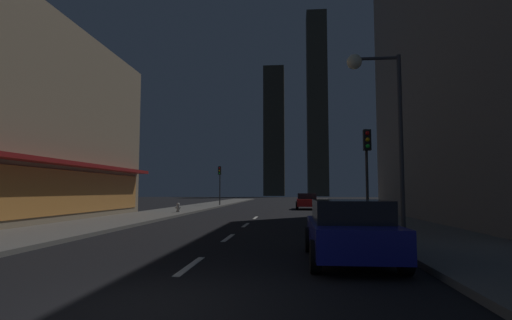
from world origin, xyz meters
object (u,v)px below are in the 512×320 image
(car_parked_far, at_px, (307,201))
(traffic_light_far_left, at_px, (220,177))
(traffic_light_near_right, at_px, (367,155))
(street_lamp_right, at_px, (377,98))
(car_parked_near, at_px, (350,230))
(fire_hydrant_far_left, at_px, (178,208))

(car_parked_far, xyz_separation_m, traffic_light_far_left, (-9.10, 5.64, 2.45))
(traffic_light_near_right, relative_size, street_lamp_right, 0.64)
(car_parked_near, relative_size, street_lamp_right, 0.64)
(traffic_light_near_right, bearing_deg, street_lamp_right, -92.55)
(car_parked_far, relative_size, fire_hydrant_far_left, 6.48)
(traffic_light_near_right, xyz_separation_m, street_lamp_right, (-0.12, -2.70, 1.87))
(street_lamp_right, bearing_deg, traffic_light_far_left, 111.80)
(car_parked_near, bearing_deg, fire_hydrant_far_left, 117.60)
(car_parked_near, xyz_separation_m, street_lamp_right, (1.78, 4.98, 4.33))
(car_parked_near, relative_size, traffic_light_far_left, 1.01)
(fire_hydrant_far_left, xyz_separation_m, street_lamp_right, (11.28, -13.19, 4.61))
(fire_hydrant_far_left, bearing_deg, traffic_light_far_left, 88.36)
(car_parked_near, distance_m, street_lamp_right, 6.83)
(car_parked_far, height_order, traffic_light_near_right, traffic_light_near_right)
(fire_hydrant_far_left, bearing_deg, car_parked_near, -62.40)
(fire_hydrant_far_left, bearing_deg, car_parked_far, 41.39)
(car_parked_far, distance_m, fire_hydrant_far_left, 12.67)
(car_parked_near, height_order, traffic_light_near_right, traffic_light_near_right)
(car_parked_near, xyz_separation_m, traffic_light_far_left, (-9.10, 32.18, 2.45))
(traffic_light_near_right, xyz_separation_m, traffic_light_far_left, (-11.00, 24.50, 0.00))
(traffic_light_far_left, height_order, street_lamp_right, street_lamp_right)
(car_parked_far, relative_size, street_lamp_right, 0.64)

